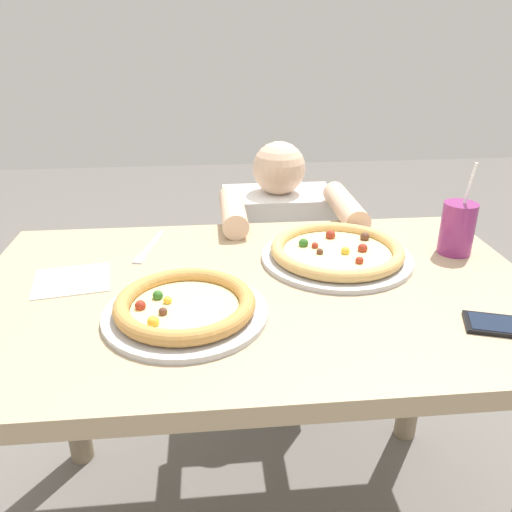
{
  "coord_description": "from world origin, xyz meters",
  "views": [
    {
      "loc": [
        -0.1,
        -0.98,
        1.27
      ],
      "look_at": [
        0.01,
        0.09,
        0.78
      ],
      "focal_mm": 36.02,
      "sensor_mm": 36.0,
      "label": 1
    }
  ],
  "objects": [
    {
      "name": "diner_seated",
      "position": [
        0.13,
        0.62,
        0.43
      ],
      "size": [
        0.39,
        0.51,
        0.93
      ],
      "color": "#333847",
      "rests_on": "ground"
    },
    {
      "name": "pizza_near",
      "position": [
        -0.15,
        -0.11,
        0.77
      ],
      "size": [
        0.32,
        0.32,
        0.04
      ],
      "color": "#B7B7BC",
      "rests_on": "dining_table"
    },
    {
      "name": "cell_phone",
      "position": [
        0.45,
        -0.21,
        0.75
      ],
      "size": [
        0.17,
        0.12,
        0.01
      ],
      "color": "black",
      "rests_on": "dining_table"
    },
    {
      "name": "fork",
      "position": [
        -0.25,
        0.23,
        0.75
      ],
      "size": [
        0.06,
        0.2,
        0.0
      ],
      "color": "silver",
      "rests_on": "dining_table"
    },
    {
      "name": "pizza_far",
      "position": [
        0.2,
        0.12,
        0.77
      ],
      "size": [
        0.36,
        0.36,
        0.04
      ],
      "color": "#B7B7BC",
      "rests_on": "dining_table"
    },
    {
      "name": "paper_napkin",
      "position": [
        -0.41,
        0.06,
        0.75
      ],
      "size": [
        0.18,
        0.17,
        0.0
      ],
      "primitive_type": "cube",
      "rotation": [
        0.0,
        0.0,
        0.17
      ],
      "color": "white",
      "rests_on": "dining_table"
    },
    {
      "name": "dining_table",
      "position": [
        0.0,
        0.0,
        0.63
      ],
      "size": [
        1.22,
        0.76,
        0.75
      ],
      "color": "tan",
      "rests_on": "ground"
    },
    {
      "name": "drink_cup_colored",
      "position": [
        0.5,
        0.13,
        0.81
      ],
      "size": [
        0.08,
        0.08,
        0.23
      ],
      "color": "#8C2D72",
      "rests_on": "dining_table"
    }
  ]
}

